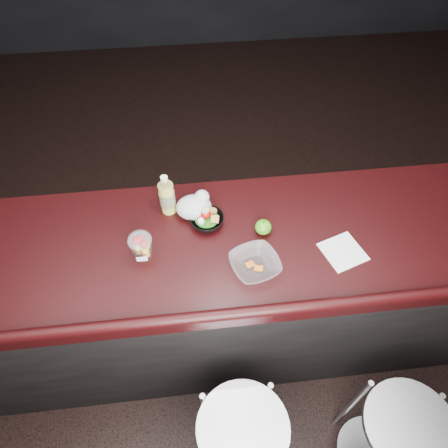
{
  "coord_description": "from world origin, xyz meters",
  "views": [
    {
      "loc": [
        -0.05,
        -0.7,
        2.4
      ],
      "look_at": [
        0.07,
        0.33,
        1.1
      ],
      "focal_mm": 32.0,
      "sensor_mm": 36.0,
      "label": 1
    }
  ],
  "objects_px": {
    "stool_left": "(241,438)",
    "fruit_cup": "(141,246)",
    "snack_bowl": "(207,220)",
    "takeout_bowl": "(255,264)",
    "stool_right": "(394,437)",
    "green_apple": "(263,227)",
    "lemonade_bottle": "(167,197)"
  },
  "relations": [
    {
      "from": "lemonade_bottle",
      "to": "stool_right",
      "type": "bearing_deg",
      "value": -47.26
    },
    {
      "from": "snack_bowl",
      "to": "takeout_bowl",
      "type": "height_order",
      "value": "snack_bowl"
    },
    {
      "from": "green_apple",
      "to": "takeout_bowl",
      "type": "bearing_deg",
      "value": -109.98
    },
    {
      "from": "stool_left",
      "to": "fruit_cup",
      "type": "relative_size",
      "value": 5.3
    },
    {
      "from": "lemonade_bottle",
      "to": "takeout_bowl",
      "type": "height_order",
      "value": "lemonade_bottle"
    },
    {
      "from": "stool_left",
      "to": "snack_bowl",
      "type": "distance_m",
      "value": 0.93
    },
    {
      "from": "stool_left",
      "to": "takeout_bowl",
      "type": "bearing_deg",
      "value": 78.15
    },
    {
      "from": "snack_bowl",
      "to": "stool_left",
      "type": "bearing_deg",
      "value": -85.27
    },
    {
      "from": "fruit_cup",
      "to": "snack_bowl",
      "type": "distance_m",
      "value": 0.31
    },
    {
      "from": "snack_bowl",
      "to": "lemonade_bottle",
      "type": "bearing_deg",
      "value": 148.9
    },
    {
      "from": "stool_left",
      "to": "takeout_bowl",
      "type": "height_order",
      "value": "takeout_bowl"
    },
    {
      "from": "lemonade_bottle",
      "to": "fruit_cup",
      "type": "relative_size",
      "value": 1.51
    },
    {
      "from": "lemonade_bottle",
      "to": "green_apple",
      "type": "relative_size",
      "value": 2.81
    },
    {
      "from": "fruit_cup",
      "to": "green_apple",
      "type": "distance_m",
      "value": 0.52
    },
    {
      "from": "stool_left",
      "to": "stool_right",
      "type": "xyz_separation_m",
      "value": [
        0.64,
        -0.07,
        0.0
      ]
    },
    {
      "from": "stool_right",
      "to": "fruit_cup",
      "type": "height_order",
      "value": "fruit_cup"
    },
    {
      "from": "fruit_cup",
      "to": "green_apple",
      "type": "height_order",
      "value": "fruit_cup"
    },
    {
      "from": "fruit_cup",
      "to": "stool_left",
      "type": "bearing_deg",
      "value": -61.87
    },
    {
      "from": "stool_right",
      "to": "green_apple",
      "type": "xyz_separation_m",
      "value": [
        -0.47,
        0.77,
        0.52
      ]
    },
    {
      "from": "stool_left",
      "to": "snack_bowl",
      "type": "relative_size",
      "value": 4.94
    },
    {
      "from": "takeout_bowl",
      "to": "fruit_cup",
      "type": "bearing_deg",
      "value": 166.64
    },
    {
      "from": "stool_left",
      "to": "fruit_cup",
      "type": "bearing_deg",
      "value": 118.13
    },
    {
      "from": "lemonade_bottle",
      "to": "fruit_cup",
      "type": "height_order",
      "value": "lemonade_bottle"
    },
    {
      "from": "stool_right",
      "to": "snack_bowl",
      "type": "relative_size",
      "value": 4.94
    },
    {
      "from": "green_apple",
      "to": "takeout_bowl",
      "type": "height_order",
      "value": "green_apple"
    },
    {
      "from": "lemonade_bottle",
      "to": "snack_bowl",
      "type": "distance_m",
      "value": 0.2
    },
    {
      "from": "lemonade_bottle",
      "to": "snack_bowl",
      "type": "xyz_separation_m",
      "value": [
        0.16,
        -0.1,
        -0.06
      ]
    },
    {
      "from": "lemonade_bottle",
      "to": "snack_bowl",
      "type": "bearing_deg",
      "value": -31.1
    },
    {
      "from": "fruit_cup",
      "to": "stool_right",
      "type": "bearing_deg",
      "value": -35.51
    },
    {
      "from": "green_apple",
      "to": "stool_right",
      "type": "bearing_deg",
      "value": -58.77
    },
    {
      "from": "stool_right",
      "to": "snack_bowl",
      "type": "bearing_deg",
      "value": 129.97
    },
    {
      "from": "stool_left",
      "to": "fruit_cup",
      "type": "distance_m",
      "value": 0.91
    }
  ]
}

